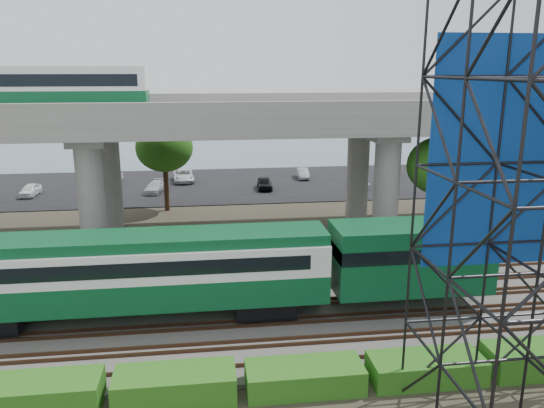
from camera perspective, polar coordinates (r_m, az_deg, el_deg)
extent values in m
plane|color=#474233|center=(25.69, -0.63, -14.14)|extent=(140.00, 140.00, 0.00)
cube|color=slate|center=(27.40, -1.14, -11.97)|extent=(90.00, 12.00, 0.20)
cube|color=black|center=(35.21, -2.67, -5.95)|extent=(90.00, 5.00, 0.08)
cube|color=black|center=(57.78, -4.65, 2.13)|extent=(90.00, 18.00, 0.08)
cube|color=#425B6D|center=(79.41, -5.46, 5.46)|extent=(140.00, 40.00, 0.03)
cube|color=#472D1E|center=(23.21, 0.20, -16.72)|extent=(90.00, 0.08, 0.16)
cube|color=#472D1E|center=(24.44, -0.26, -14.99)|extent=(90.00, 0.08, 0.16)
cube|color=#472D1E|center=(24.93, -0.43, -14.36)|extent=(90.00, 0.08, 0.16)
cube|color=#472D1E|center=(26.19, -0.82, -12.86)|extent=(90.00, 0.08, 0.16)
cube|color=#472D1E|center=(26.68, -0.96, -12.31)|extent=(90.00, 0.08, 0.16)
cube|color=#472D1E|center=(27.97, -1.30, -10.99)|extent=(90.00, 0.08, 0.16)
cube|color=#472D1E|center=(28.47, -1.43, -10.51)|extent=(90.00, 0.08, 0.16)
cube|color=#472D1E|center=(29.78, -1.72, -9.35)|extent=(90.00, 0.08, 0.16)
cube|color=#472D1E|center=(30.29, -1.83, -8.93)|extent=(90.00, 0.08, 0.16)
cube|color=#472D1E|center=(31.61, -2.09, -7.90)|extent=(90.00, 0.08, 0.16)
cube|color=black|center=(27.11, -0.79, -10.61)|extent=(3.00, 2.20, 0.90)
cube|color=#0A4B26|center=(26.75, -14.93, -8.79)|extent=(19.00, 3.00, 1.40)
cube|color=silver|center=(26.23, -15.13, -5.87)|extent=(19.00, 3.00, 1.50)
cube|color=#0A4B26|center=(25.91, -15.28, -3.80)|extent=(19.00, 2.60, 0.50)
cube|color=black|center=(26.09, -12.95, -5.73)|extent=(15.00, 3.06, 0.70)
cube|color=#0A4B26|center=(28.09, 14.65, -5.45)|extent=(8.00, 3.00, 3.40)
cube|color=#9E9B93|center=(38.67, -3.52, 8.93)|extent=(80.00, 12.00, 1.20)
cube|color=#9E9B93|center=(32.86, -2.83, 9.98)|extent=(80.00, 0.50, 1.10)
cube|color=#9E9B93|center=(44.31, -4.08, 11.10)|extent=(80.00, 0.50, 1.10)
cylinder|color=#9E9B93|center=(36.62, -18.81, 0.56)|extent=(1.80, 1.80, 8.00)
cylinder|color=#9E9B93|center=(43.34, -17.08, 2.76)|extent=(1.80, 1.80, 8.00)
cube|color=#9E9B93|center=(39.37, -18.29, 7.01)|extent=(2.40, 9.00, 0.60)
cylinder|color=#9E9B93|center=(38.04, 12.18, 1.51)|extent=(1.80, 1.80, 8.00)
cylinder|color=#9E9B93|center=(44.55, 9.21, 3.51)|extent=(1.80, 1.80, 8.00)
cube|color=#9E9B93|center=(40.70, 10.82, 7.70)|extent=(2.40, 9.00, 0.60)
cube|color=black|center=(39.71, -21.90, 9.45)|extent=(12.00, 2.50, 0.70)
cube|color=#0A4B26|center=(39.67, -22.01, 10.60)|extent=(12.00, 2.50, 0.90)
cube|color=silver|center=(39.63, -22.16, 12.18)|extent=(12.00, 2.50, 1.30)
cube|color=black|center=(39.63, -22.17, 12.25)|extent=(11.00, 2.56, 0.80)
cube|color=silver|center=(39.62, -22.27, 13.33)|extent=(12.00, 2.40, 0.30)
cube|color=navy|center=(21.32, 26.57, 4.87)|extent=(8.10, 0.08, 8.25)
cube|color=#276116|center=(22.46, -23.90, -18.28)|extent=(4.60, 1.80, 1.20)
cube|color=#276116|center=(21.60, -10.37, -18.65)|extent=(4.60, 1.80, 1.15)
cube|color=#276116|center=(21.90, 3.51, -18.10)|extent=(4.60, 1.80, 1.03)
cube|color=#276116|center=(23.26, 16.24, -16.62)|extent=(4.60, 1.80, 1.01)
cube|color=#276116|center=(25.52, 26.94, -14.61)|extent=(4.60, 1.80, 1.12)
cylinder|color=#382314|center=(39.92, 17.48, -0.60)|extent=(0.44, 0.44, 4.80)
ellipsoid|color=#276116|center=(39.25, 17.83, 3.92)|extent=(4.94, 4.94, 4.18)
cylinder|color=#382314|center=(47.57, -11.32, 2.14)|extent=(0.44, 0.44, 4.80)
ellipsoid|color=#276116|center=(47.01, -11.51, 5.95)|extent=(4.94, 4.94, 4.18)
imported|color=black|center=(35.52, -11.53, -4.78)|extent=(5.24, 2.84, 1.39)
imported|color=white|center=(57.25, -24.57, 1.38)|extent=(1.55, 3.48, 1.16)
imported|color=silver|center=(60.39, -16.88, 2.69)|extent=(2.08, 3.69, 1.15)
imported|color=silver|center=(54.89, -12.43, 1.81)|extent=(2.29, 4.00, 1.09)
imported|color=silver|center=(59.58, -9.51, 3.03)|extent=(2.57, 4.87, 1.30)
imported|color=black|center=(55.00, -0.81, 2.26)|extent=(1.65, 3.73, 1.25)
imported|color=#9C9DA4|center=(60.59, 3.33, 3.31)|extent=(1.38, 3.48, 1.13)
imported|color=#B9B9B9|center=(57.08, 9.50, 2.48)|extent=(2.59, 4.39, 1.19)
imported|color=#AAACB2|center=(63.30, 12.53, 3.46)|extent=(2.68, 4.26, 1.10)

